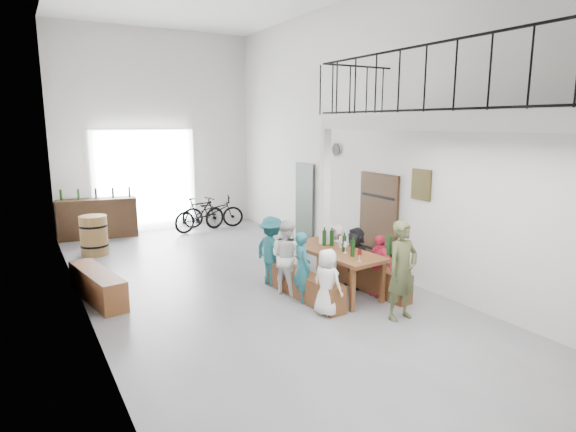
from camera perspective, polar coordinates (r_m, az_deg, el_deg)
floor at (r=8.90m, az=-4.45°, el=-8.62°), size 12.00×12.00×0.00m
room_walls at (r=8.41m, az=-4.82°, el=14.86°), size 12.00×12.00×12.00m
gateway_portal at (r=13.99m, az=-16.57°, el=4.02°), size 2.80×0.08×2.80m
right_wall_decor at (r=8.57m, az=17.58°, el=2.16°), size 0.07×8.28×5.07m
balcony at (r=7.11m, az=21.67°, el=10.09°), size 1.52×5.62×4.00m
tasting_table at (r=8.52m, az=5.52°, el=-4.55°), size 0.98×2.03×0.79m
bench_inner at (r=8.38m, az=1.86°, el=-8.21°), size 0.41×1.97×0.45m
bench_wall at (r=8.95m, az=8.84°, el=-6.94°), size 0.47×2.15×0.49m
tableware at (r=8.48m, az=5.88°, el=-3.05°), size 0.58×1.54×0.35m
side_bench at (r=8.90m, az=-21.67°, el=-7.65°), size 0.70×1.86×0.51m
oak_barrel at (r=11.86m, az=-22.01°, el=-2.14°), size 0.62×0.62×0.91m
serving_counter at (r=13.59m, az=-21.62°, el=-0.25°), size 2.03×0.83×1.04m
counter_bottles at (r=13.50m, az=-21.82°, el=2.51°), size 1.71×0.32×0.28m
guest_left_a at (r=7.60m, az=4.65°, el=-7.83°), size 0.49×0.60×1.07m
guest_left_b at (r=8.12m, az=1.70°, el=-6.04°), size 0.35×0.48×1.20m
guest_left_c at (r=8.50m, az=-0.14°, el=-4.84°), size 0.70×0.78×1.33m
guest_left_d at (r=8.95m, az=-1.93°, el=-4.15°), size 0.62×0.91×1.29m
guest_right_a at (r=8.54m, az=10.68°, el=-5.79°), size 0.32×0.66×1.09m
guest_right_b at (r=8.90m, az=7.96°, el=-4.89°), size 0.35×1.05×1.13m
guest_right_c at (r=9.48m, az=5.80°, el=-4.08°), size 0.35×0.53×1.05m
host_standing at (r=7.57m, az=13.39°, el=-6.32°), size 0.58×0.39×1.54m
potted_plant at (r=10.59m, az=6.03°, el=-4.20°), size 0.50×0.47×0.44m
bicycle_near at (r=14.07m, az=-8.92°, el=0.51°), size 1.85×1.13×0.92m
bicycle_far at (r=13.61m, az=-10.41°, el=0.21°), size 1.67×0.81×0.97m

